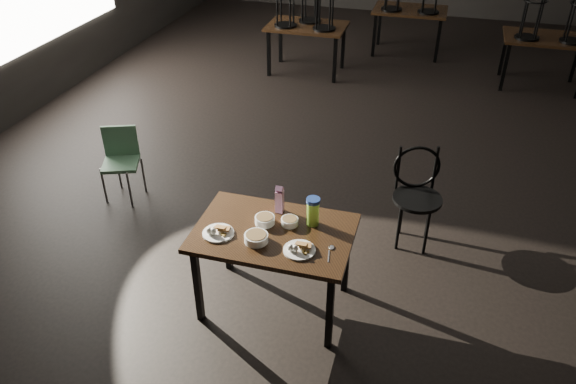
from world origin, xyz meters
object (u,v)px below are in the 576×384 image
(main_table, at_px, (274,239))
(school_chair, at_px, (121,156))
(bentwood_chair, at_px, (417,189))
(juice_carton, at_px, (280,200))
(water_bottle, at_px, (313,211))

(main_table, xyz_separation_m, school_chair, (-2.00, 1.15, -0.21))
(bentwood_chair, bearing_deg, main_table, -144.41)
(bentwood_chair, bearing_deg, school_chair, 166.11)
(juice_carton, xyz_separation_m, water_bottle, (0.29, -0.09, 0.01))
(main_table, bearing_deg, school_chair, 150.20)
(bentwood_chair, height_order, school_chair, bentwood_chair)
(main_table, bearing_deg, water_bottle, 32.60)
(main_table, xyz_separation_m, juice_carton, (-0.03, 0.26, 0.19))
(bentwood_chair, bearing_deg, juice_carton, -152.28)
(water_bottle, relative_size, school_chair, 0.31)
(juice_carton, height_order, school_chair, juice_carton)
(main_table, height_order, juice_carton, juice_carton)
(main_table, height_order, school_chair, school_chair)
(juice_carton, distance_m, bentwood_chair, 1.41)
(water_bottle, distance_m, school_chair, 2.50)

